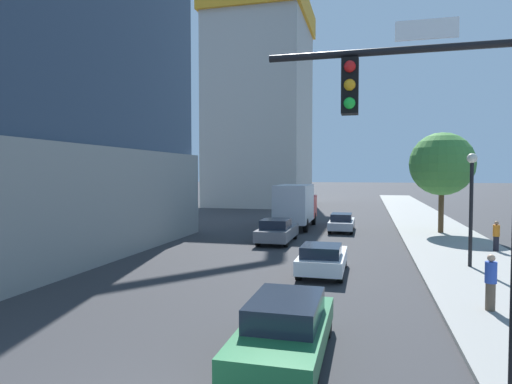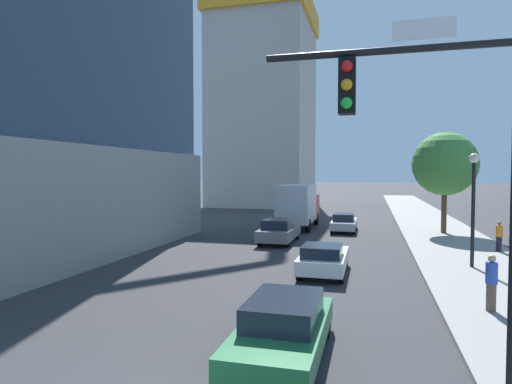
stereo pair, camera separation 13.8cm
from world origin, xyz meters
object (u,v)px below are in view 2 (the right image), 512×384
(traffic_light_pole, at_px, (440,143))
(car_silver, at_px, (344,222))
(car_gray, at_px, (279,231))
(pedestrian_orange_shirt, at_px, (499,236))
(box_truck, at_px, (298,205))
(car_green, at_px, (283,328))
(construction_building, at_px, (264,95))
(pedestrian_blue_shirt, at_px, (491,282))
(car_white, at_px, (323,258))
(street_lamp, at_px, (473,191))
(street_tree, at_px, (445,164))

(traffic_light_pole, height_order, car_silver, traffic_light_pole)
(car_gray, relative_size, pedestrian_orange_shirt, 2.92)
(car_silver, height_order, box_truck, box_truck)
(car_green, distance_m, pedestrian_orange_shirt, 17.91)
(traffic_light_pole, xyz_separation_m, car_silver, (-3.16, 24.07, -4.20))
(construction_building, distance_m, car_silver, 31.57)
(box_truck, bearing_deg, pedestrian_blue_shirt, -64.64)
(car_white, xyz_separation_m, car_green, (-0.00, -8.71, 0.04))
(car_gray, height_order, box_truck, box_truck)
(car_silver, distance_m, box_truck, 3.88)
(construction_building, height_order, street_lamp, construction_building)
(car_gray, bearing_deg, street_tree, 31.32)
(street_tree, xyz_separation_m, pedestrian_blue_shirt, (-1.35, -18.24, -3.91))
(pedestrian_orange_shirt, bearing_deg, box_truck, 146.74)
(traffic_light_pole, bearing_deg, construction_building, 107.39)
(car_white, relative_size, car_gray, 0.90)
(street_tree, bearing_deg, pedestrian_orange_shirt, -76.54)
(street_tree, height_order, car_green, street_tree)
(street_lamp, xyz_separation_m, street_tree, (0.53, 11.58, 1.42))
(street_lamp, height_order, car_silver, street_lamp)
(street_lamp, height_order, pedestrian_orange_shirt, street_lamp)
(car_silver, relative_size, pedestrian_blue_shirt, 2.66)
(street_lamp, distance_m, car_white, 7.36)
(street_tree, bearing_deg, traffic_light_pole, -98.67)
(construction_building, distance_m, pedestrian_blue_shirt, 49.05)
(car_green, bearing_deg, traffic_light_pole, -22.12)
(car_green, height_order, pedestrian_blue_shirt, pedestrian_blue_shirt)
(traffic_light_pole, relative_size, pedestrian_blue_shirt, 4.07)
(street_lamp, relative_size, car_silver, 1.11)
(traffic_light_pole, bearing_deg, street_tree, 81.33)
(car_silver, bearing_deg, box_truck, 165.86)
(traffic_light_pole, height_order, street_tree, street_tree)
(car_green, height_order, pedestrian_orange_shirt, pedestrian_orange_shirt)
(car_silver, xyz_separation_m, box_truck, (-3.58, 0.90, 1.19))
(street_tree, bearing_deg, box_truck, 175.18)
(car_gray, height_order, car_green, car_gray)
(street_tree, relative_size, pedestrian_blue_shirt, 4.08)
(car_white, height_order, car_green, car_green)
(car_silver, bearing_deg, car_white, -90.00)
(street_lamp, bearing_deg, pedestrian_orange_shirt, 63.82)
(construction_building, relative_size, car_white, 8.57)
(street_lamp, distance_m, car_silver, 13.47)
(car_white, bearing_deg, car_silver, 90.00)
(traffic_light_pole, relative_size, street_tree, 1.00)
(car_white, distance_m, box_truck, 15.45)
(box_truck, relative_size, pedestrian_blue_shirt, 4.17)
(car_white, xyz_separation_m, pedestrian_blue_shirt, (5.48, -4.14, 0.34))
(street_lamp, relative_size, box_truck, 0.71)
(car_gray, xyz_separation_m, car_silver, (3.58, 6.32, -0.06))
(construction_building, height_order, car_gray, construction_building)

